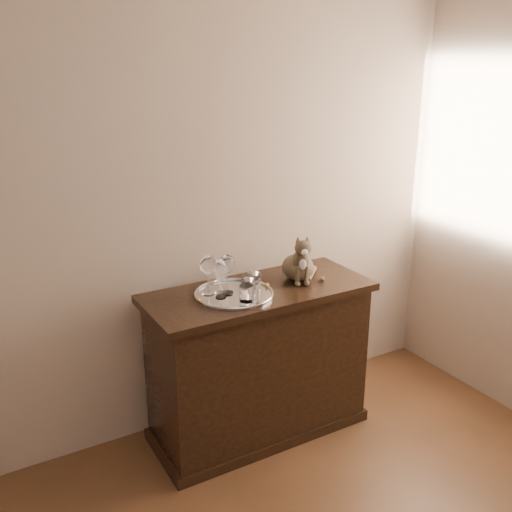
{
  "coord_description": "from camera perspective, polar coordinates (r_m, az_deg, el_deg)",
  "views": [
    {
      "loc": [
        -0.78,
        -0.42,
        1.96
      ],
      "look_at": [
        0.59,
        1.95,
        1.03
      ],
      "focal_mm": 40.0,
      "sensor_mm": 36.0,
      "label": 1
    }
  ],
  "objects": [
    {
      "name": "cat",
      "position": [
        3.05,
        4.24,
        0.06
      ],
      "size": [
        0.34,
        0.32,
        0.27
      ],
      "primitive_type": null,
      "rotation": [
        0.0,
        0.0,
        -0.36
      ],
      "color": "brown",
      "rests_on": "sideboard"
    },
    {
      "name": "sideboard",
      "position": [
        3.14,
        0.28,
        -10.54
      ],
      "size": [
        1.2,
        0.5,
        0.85
      ],
      "primitive_type": null,
      "color": "black",
      "rests_on": "ground"
    },
    {
      "name": "wine_glass_b",
      "position": [
        2.87,
        -3.6,
        -1.94
      ],
      "size": [
        0.07,
        0.07,
        0.18
      ],
      "primitive_type": null,
      "color": "silver",
      "rests_on": "tray"
    },
    {
      "name": "tumbler_b",
      "position": [
        2.77,
        -0.95,
        -3.75
      ],
      "size": [
        0.07,
        0.07,
        0.08
      ],
      "primitive_type": "cylinder",
      "color": "silver",
      "rests_on": "tray"
    },
    {
      "name": "wall_back",
      "position": [
        2.85,
        -13.45,
        5.89
      ],
      "size": [
        4.0,
        0.1,
        2.7
      ],
      "primitive_type": "cube",
      "color": "tan",
      "rests_on": "ground"
    },
    {
      "name": "wine_glass_d",
      "position": [
        2.84,
        -2.93,
        -1.82
      ],
      "size": [
        0.08,
        0.08,
        0.21
      ],
      "primitive_type": null,
      "color": "white",
      "rests_on": "tray"
    },
    {
      "name": "tumbler_c",
      "position": [
        2.92,
        -0.21,
        -2.51
      ],
      "size": [
        0.08,
        0.08,
        0.08
      ],
      "primitive_type": "cylinder",
      "color": "white",
      "rests_on": "tray"
    },
    {
      "name": "wine_glass_c",
      "position": [
        2.8,
        -3.57,
        -2.54
      ],
      "size": [
        0.06,
        0.06,
        0.17
      ],
      "primitive_type": null,
      "color": "white",
      "rests_on": "tray"
    },
    {
      "name": "tray",
      "position": [
        2.87,
        -2.2,
        -3.91
      ],
      "size": [
        0.4,
        0.4,
        0.01
      ],
      "primitive_type": "cylinder",
      "color": "silver",
      "rests_on": "sideboard"
    },
    {
      "name": "wine_glass_a",
      "position": [
        2.85,
        -4.83,
        -1.85
      ],
      "size": [
        0.08,
        0.08,
        0.2
      ],
      "primitive_type": null,
      "color": "silver",
      "rests_on": "tray"
    },
    {
      "name": "tumbler_a",
      "position": [
        2.84,
        -0.77,
        -3.16
      ],
      "size": [
        0.07,
        0.07,
        0.08
      ],
      "primitive_type": "cylinder",
      "color": "white",
      "rests_on": "tray"
    }
  ]
}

